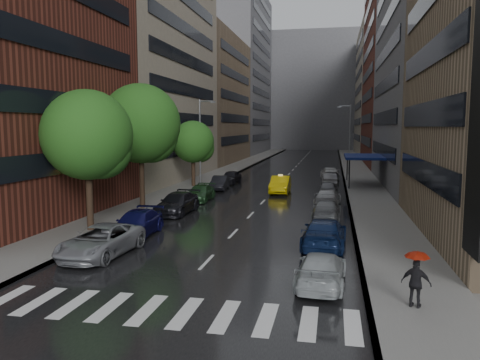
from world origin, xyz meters
name	(u,v)px	position (x,y,z in m)	size (l,w,h in m)	color
ground	(179,291)	(0.00, 0.00, 0.00)	(220.00, 220.00, 0.00)	gray
road	(292,171)	(0.00, 50.00, 0.01)	(14.00, 140.00, 0.01)	black
sidewalk_left	(230,169)	(-9.00, 50.00, 0.07)	(4.00, 140.00, 0.15)	gray
sidewalk_right	(356,172)	(9.00, 50.00, 0.07)	(4.00, 140.00, 0.15)	gray
crosswalk	(166,311)	(0.20, -2.00, 0.01)	(13.15, 2.80, 0.01)	silver
buildings_left	(206,67)	(-15.00, 58.79, 15.99)	(8.00, 108.00, 38.00)	maroon
buildings_right	(399,67)	(15.00, 56.70, 15.03)	(8.05, 109.10, 36.00)	#937A5B
building_far	(314,92)	(0.00, 118.00, 16.00)	(40.00, 14.00, 32.00)	slate
tree_near	(87,135)	(-8.60, 8.79, 5.87)	(5.38, 5.38, 8.57)	#382619
tree_mid	(141,124)	(-8.60, 16.69, 6.58)	(6.03, 6.03, 9.60)	#382619
tree_far	(193,142)	(-8.60, 30.15, 4.77)	(4.38, 4.38, 6.98)	#382619
taxi	(280,185)	(0.86, 27.62, 0.82)	(1.73, 4.97, 1.64)	yellow
parked_cars_left	(179,203)	(-5.40, 15.98, 0.73)	(2.83, 34.87, 1.53)	gray
parked_cars_right	(327,199)	(5.40, 20.03, 0.71)	(2.53, 44.00, 1.56)	#A5ACAF
ped_red_umbrella	(417,274)	(8.67, -0.29, 1.33)	(1.09, 0.82, 2.01)	black
street_lamp_left	(201,141)	(-7.72, 30.00, 4.89)	(1.74, 0.22, 9.00)	gray
street_lamp_right	(349,138)	(7.72, 45.00, 4.89)	(1.74, 0.22, 9.00)	gray
awning	(364,157)	(8.98, 35.00, 3.13)	(4.00, 8.00, 3.12)	navy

